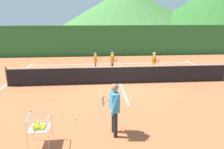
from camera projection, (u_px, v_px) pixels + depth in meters
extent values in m
plane|color=#BC6038|center=(120.00, 83.00, 11.71)|extent=(120.00, 120.00, 0.00)
cube|color=white|center=(112.00, 64.00, 16.42)|extent=(12.33, 0.08, 0.01)
cube|color=white|center=(4.00, 86.00, 11.20)|extent=(0.08, 11.17, 0.01)
cube|color=white|center=(120.00, 83.00, 11.71)|extent=(0.08, 6.04, 0.01)
cylinder|color=#333338|center=(7.00, 77.00, 11.08)|extent=(0.08, 0.08, 1.05)
cube|color=black|center=(120.00, 75.00, 11.58)|extent=(11.82, 0.02, 0.92)
cube|color=white|center=(120.00, 67.00, 11.45)|extent=(11.82, 0.03, 0.06)
cylinder|color=black|center=(116.00, 125.00, 6.45)|extent=(0.12, 0.12, 0.83)
cylinder|color=black|center=(113.00, 120.00, 6.75)|extent=(0.12, 0.12, 0.83)
cube|color=#338CBF|center=(115.00, 101.00, 6.41)|extent=(0.28, 0.51, 0.58)
sphere|color=#996B4C|center=(115.00, 88.00, 6.29)|extent=(0.23, 0.23, 0.23)
cylinder|color=#338CBF|center=(114.00, 106.00, 6.14)|extent=(0.23, 0.11, 0.57)
cylinder|color=#338CBF|center=(111.00, 99.00, 6.68)|extent=(0.18, 0.11, 0.57)
torus|color=#262628|center=(103.00, 101.00, 6.64)|extent=(0.05, 0.29, 0.29)
cylinder|color=black|center=(111.00, 101.00, 6.69)|extent=(0.22, 0.05, 0.03)
cylinder|color=navy|center=(96.00, 66.00, 14.34)|extent=(0.09, 0.09, 0.61)
cylinder|color=navy|center=(96.00, 67.00, 14.12)|extent=(0.09, 0.09, 0.61)
cube|color=orange|center=(95.00, 59.00, 14.09)|extent=(0.17, 0.36, 0.43)
sphere|color=tan|center=(95.00, 54.00, 14.00)|extent=(0.17, 0.17, 0.17)
cylinder|color=orange|center=(96.00, 59.00, 14.30)|extent=(0.17, 0.07, 0.42)
cylinder|color=orange|center=(96.00, 60.00, 13.90)|extent=(0.13, 0.07, 0.42)
torus|color=#262628|center=(100.00, 60.00, 13.92)|extent=(0.02, 0.29, 0.29)
cylinder|color=black|center=(96.00, 60.00, 13.90)|extent=(0.22, 0.03, 0.03)
cylinder|color=navy|center=(113.00, 66.00, 14.18)|extent=(0.10, 0.10, 0.65)
cylinder|color=navy|center=(112.00, 67.00, 13.94)|extent=(0.10, 0.10, 0.65)
cube|color=orange|center=(112.00, 59.00, 13.91)|extent=(0.28, 0.42, 0.46)
sphere|color=tan|center=(112.00, 53.00, 13.82)|extent=(0.18, 0.18, 0.18)
cylinder|color=orange|center=(114.00, 58.00, 14.12)|extent=(0.19, 0.11, 0.45)
cylinder|color=orange|center=(112.00, 60.00, 13.71)|extent=(0.15, 0.10, 0.45)
torus|color=#262628|center=(116.00, 60.00, 13.66)|extent=(0.10, 0.29, 0.29)
cylinder|color=black|center=(113.00, 60.00, 13.70)|extent=(0.22, 0.09, 0.03)
cylinder|color=silver|center=(154.00, 68.00, 13.82)|extent=(0.10, 0.10, 0.67)
cylinder|color=silver|center=(153.00, 69.00, 13.59)|extent=(0.10, 0.10, 0.67)
cube|color=orange|center=(154.00, 59.00, 13.55)|extent=(0.34, 0.44, 0.47)
sphere|color=#DBAD84|center=(154.00, 54.00, 13.46)|extent=(0.19, 0.19, 0.19)
cylinder|color=orange|center=(156.00, 59.00, 13.75)|extent=(0.20, 0.14, 0.46)
cylinder|color=orange|center=(154.00, 61.00, 13.34)|extent=(0.16, 0.13, 0.46)
torus|color=#262628|center=(158.00, 61.00, 13.25)|extent=(0.15, 0.27, 0.29)
cylinder|color=black|center=(154.00, 61.00, 13.34)|extent=(0.21, 0.12, 0.03)
cylinder|color=#B7B7BC|center=(33.00, 126.00, 6.29)|extent=(0.02, 0.02, 0.89)
cylinder|color=#B7B7BC|center=(52.00, 126.00, 6.34)|extent=(0.02, 0.02, 0.89)
cylinder|color=#B7B7BC|center=(27.00, 137.00, 5.76)|extent=(0.02, 0.02, 0.89)
cylinder|color=#B7B7BC|center=(48.00, 136.00, 5.80)|extent=(0.02, 0.02, 0.89)
cube|color=#B7B7BC|center=(40.00, 128.00, 6.02)|extent=(0.56, 0.56, 0.01)
cube|color=#B7B7BC|center=(41.00, 112.00, 6.20)|extent=(0.56, 0.02, 0.02)
cube|color=#B7B7BC|center=(36.00, 122.00, 5.66)|extent=(0.56, 0.02, 0.02)
cube|color=#B7B7BC|center=(28.00, 117.00, 5.90)|extent=(0.02, 0.56, 0.02)
cube|color=#B7B7BC|center=(49.00, 116.00, 5.95)|extent=(0.02, 0.56, 0.02)
sphere|color=yellow|center=(34.00, 129.00, 5.87)|extent=(0.07, 0.07, 0.07)
sphere|color=yellow|center=(34.00, 128.00, 5.94)|extent=(0.07, 0.07, 0.07)
sphere|color=yellow|center=(35.00, 127.00, 6.00)|extent=(0.07, 0.07, 0.07)
sphere|color=yellow|center=(35.00, 126.00, 6.07)|extent=(0.07, 0.07, 0.07)
sphere|color=yellow|center=(36.00, 124.00, 6.12)|extent=(0.07, 0.07, 0.07)
sphere|color=yellow|center=(36.00, 129.00, 5.88)|extent=(0.07, 0.07, 0.07)
sphere|color=yellow|center=(37.00, 128.00, 5.95)|extent=(0.07, 0.07, 0.07)
sphere|color=yellow|center=(37.00, 127.00, 6.00)|extent=(0.07, 0.07, 0.07)
sphere|color=yellow|center=(38.00, 126.00, 6.07)|extent=(0.07, 0.07, 0.07)
sphere|color=yellow|center=(38.00, 124.00, 6.13)|extent=(0.07, 0.07, 0.07)
sphere|color=yellow|center=(38.00, 129.00, 5.89)|extent=(0.07, 0.07, 0.07)
sphere|color=yellow|center=(39.00, 128.00, 5.95)|extent=(0.07, 0.07, 0.07)
sphere|color=yellow|center=(40.00, 127.00, 6.01)|extent=(0.07, 0.07, 0.07)
sphere|color=yellow|center=(40.00, 125.00, 6.08)|extent=(0.07, 0.07, 0.07)
sphere|color=yellow|center=(41.00, 124.00, 6.13)|extent=(0.07, 0.07, 0.07)
sphere|color=yellow|center=(41.00, 129.00, 5.89)|extent=(0.07, 0.07, 0.07)
sphere|color=yellow|center=(41.00, 128.00, 5.95)|extent=(0.07, 0.07, 0.07)
sphere|color=yellow|center=(42.00, 126.00, 6.01)|extent=(0.07, 0.07, 0.07)
sphere|color=yellow|center=(43.00, 126.00, 6.07)|extent=(0.07, 0.07, 0.07)
sphere|color=yellow|center=(43.00, 124.00, 6.14)|extent=(0.07, 0.07, 0.07)
sphere|color=yellow|center=(43.00, 129.00, 5.90)|extent=(0.07, 0.07, 0.07)
sphere|color=yellow|center=(44.00, 128.00, 5.96)|extent=(0.07, 0.07, 0.07)
sphere|color=yellow|center=(44.00, 126.00, 6.02)|extent=(0.07, 0.07, 0.07)
sphere|color=yellow|center=(45.00, 125.00, 6.08)|extent=(0.07, 0.07, 0.07)
sphere|color=yellow|center=(45.00, 124.00, 6.14)|extent=(0.07, 0.07, 0.07)
sphere|color=yellow|center=(33.00, 127.00, 5.87)|extent=(0.07, 0.07, 0.07)
sphere|color=yellow|center=(34.00, 126.00, 5.92)|extent=(0.07, 0.07, 0.07)
sphere|color=yellow|center=(35.00, 125.00, 5.98)|extent=(0.07, 0.07, 0.07)
sphere|color=yellow|center=(35.00, 124.00, 6.05)|extent=(0.07, 0.07, 0.07)
sphere|color=yellow|center=(36.00, 123.00, 6.11)|extent=(0.07, 0.07, 0.07)
sphere|color=yellow|center=(36.00, 127.00, 5.87)|extent=(0.07, 0.07, 0.07)
sphere|color=yellow|center=(36.00, 126.00, 5.93)|extent=(0.07, 0.07, 0.07)
sphere|color=yellow|center=(37.00, 125.00, 5.99)|extent=(0.07, 0.07, 0.07)
sphere|color=yellow|center=(37.00, 124.00, 6.05)|extent=(0.07, 0.07, 0.07)
sphere|color=yellow|center=(38.00, 123.00, 6.11)|extent=(0.07, 0.07, 0.07)
sphere|color=yellow|center=(39.00, 127.00, 5.87)|extent=(0.07, 0.07, 0.07)
sphere|color=yellow|center=(39.00, 126.00, 5.94)|extent=(0.07, 0.07, 0.07)
sphere|color=yellow|center=(105.00, 96.00, 9.83)|extent=(0.07, 0.07, 0.07)
sphere|color=yellow|center=(116.00, 111.00, 8.25)|extent=(0.07, 0.07, 0.07)
sphere|color=yellow|center=(76.00, 119.00, 7.63)|extent=(0.07, 0.07, 0.07)
sphere|color=yellow|center=(180.00, 101.00, 9.18)|extent=(0.07, 0.07, 0.07)
sphere|color=yellow|center=(50.00, 99.00, 9.47)|extent=(0.07, 0.07, 0.07)
sphere|color=yellow|center=(23.00, 91.00, 10.48)|extent=(0.07, 0.07, 0.07)
sphere|color=yellow|center=(30.00, 111.00, 8.29)|extent=(0.07, 0.07, 0.07)
cube|color=#286B33|center=(109.00, 41.00, 19.37)|extent=(27.13, 0.08, 2.75)
cone|color=#2D6628|center=(213.00, 8.00, 73.77)|extent=(46.61, 46.61, 12.14)
cone|color=#427A38|center=(128.00, 6.00, 75.75)|extent=(47.28, 47.28, 13.35)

